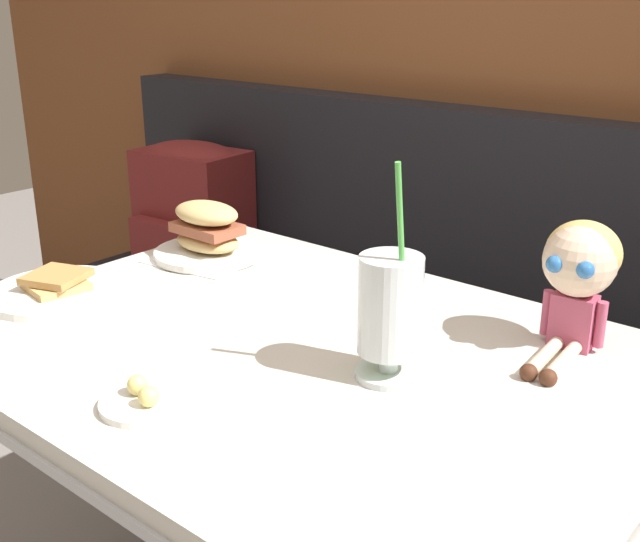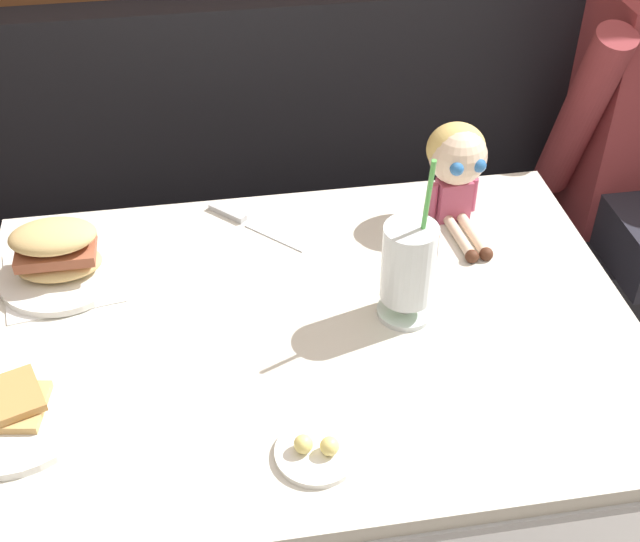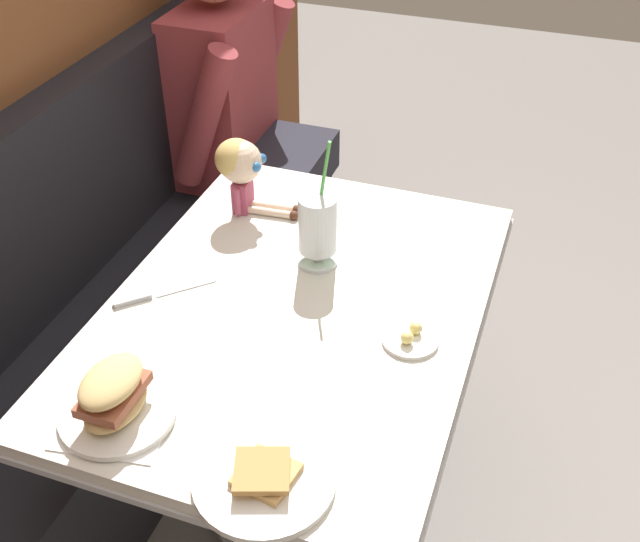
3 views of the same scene
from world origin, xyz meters
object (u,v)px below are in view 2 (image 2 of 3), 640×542
toast_plate (14,409)px  butter_knife (241,219)px  sandwich_plate (58,258)px  seated_doll (457,161)px  butter_saucer (316,451)px  milkshake_glass (409,267)px

toast_plate → butter_knife: bearing=49.5°
sandwich_plate → butter_knife: (0.33, 0.13, -0.04)m
sandwich_plate → toast_plate: bearing=-98.4°
butter_knife → seated_doll: seated_doll is taller
toast_plate → butter_saucer: bearing=-19.0°
seated_doll → milkshake_glass: bearing=-121.0°
sandwich_plate → butter_knife: size_ratio=1.26×
toast_plate → butter_saucer: (0.43, -0.15, -0.00)m
butter_saucer → butter_knife: (-0.06, 0.59, -0.00)m
sandwich_plate → seated_doll: bearing=5.5°
butter_knife → toast_plate: bearing=-130.5°
toast_plate → seated_doll: bearing=26.2°
toast_plate → butter_saucer: size_ratio=2.08×
toast_plate → milkshake_glass: milkshake_glass is taller
milkshake_glass → butter_saucer: 0.35m
butter_saucer → butter_knife: butter_saucer is taller
toast_plate → seated_doll: seated_doll is taller
butter_saucer → toast_plate: bearing=161.0°
seated_doll → sandwich_plate: bearing=-174.5°
milkshake_glass → sandwich_plate: size_ratio=1.38×
sandwich_plate → butter_saucer: size_ratio=1.91×
butter_saucer → seated_doll: bearing=56.6°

